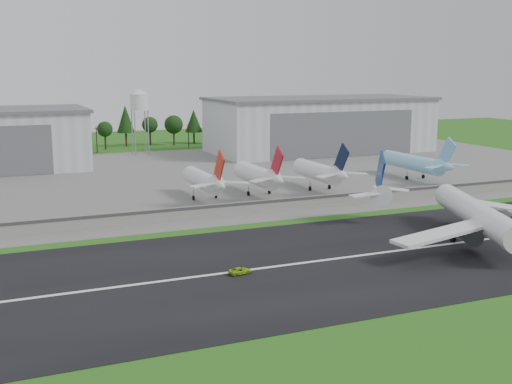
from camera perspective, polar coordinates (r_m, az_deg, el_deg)
name	(u,v)px	position (r m, az deg, el deg)	size (l,w,h in m)	color
ground	(384,270)	(126.68, 11.28, -6.84)	(600.00, 600.00, 0.00)	#205F16
runway	(356,256)	(134.65, 8.90, -5.67)	(320.00, 60.00, 0.10)	black
runway_centerline	(356,256)	(134.64, 8.90, -5.64)	(220.00, 1.00, 0.02)	white
apron	(195,176)	(233.03, -5.42, 1.44)	(320.00, 150.00, 0.10)	slate
blast_fence	(268,206)	(172.83, 1.08, -1.24)	(240.00, 0.61, 3.50)	gray
hangar_east	(319,124)	(301.91, 5.67, 6.00)	(102.00, 47.00, 25.20)	silver
water_tower	(139,100)	(291.76, -10.35, 8.06)	(8.40, 8.40, 29.40)	#99999E
utility_poles	(144,150)	(309.54, -9.90, 3.66)	(230.00, 3.00, 12.00)	black
treeline	(137,147)	(324.07, -10.50, 3.96)	(320.00, 16.00, 22.00)	black
main_airliner	(478,220)	(151.52, 19.15, -2.39)	(53.21, 57.19, 18.17)	white
ground_vehicle	(240,271)	(121.70, -1.43, -7.01)	(2.05, 4.44, 1.23)	#89BF16
parked_jet_red_a	(206,181)	(188.12, -4.46, 1.00)	(7.36, 31.29, 16.40)	silver
parked_jet_red_b	(261,176)	(194.25, 0.43, 1.43)	(7.36, 31.29, 16.70)	silver
parked_jet_navy	(322,172)	(203.43, 5.91, 1.77)	(7.36, 31.29, 16.57)	white
parked_jet_skyblue	(418,163)	(229.52, 14.23, 2.51)	(7.36, 37.29, 16.51)	#8ED1F5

